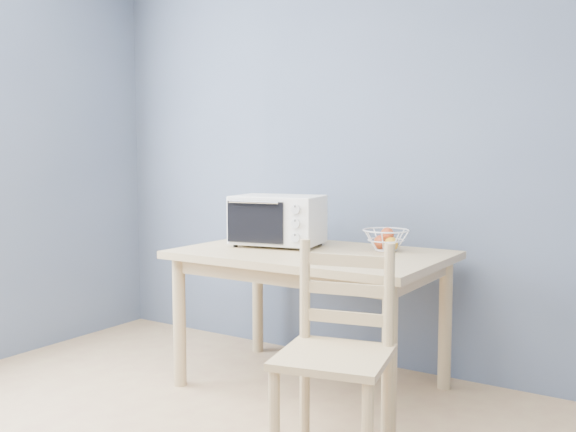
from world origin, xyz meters
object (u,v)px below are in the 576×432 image
Objects in this scene: fruit_basket at (387,239)px; dining_chair at (337,359)px; toaster_oven at (275,219)px; dining_table at (312,270)px.

dining_chair is at bearing -77.57° from fruit_basket.
toaster_oven reaches higher than fruit_basket.
fruit_basket is at bearing 33.92° from dining_table.
dining_table is 0.38m from toaster_oven.
dining_chair reaches higher than dining_table.
dining_table is at bearing -23.59° from toaster_oven.
dining_chair is (0.55, -0.72, -0.20)m from dining_table.
fruit_basket reaches higher than dining_table.
toaster_oven is at bearing 123.95° from dining_chair.
dining_chair is (0.83, -0.79, -0.45)m from toaster_oven.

